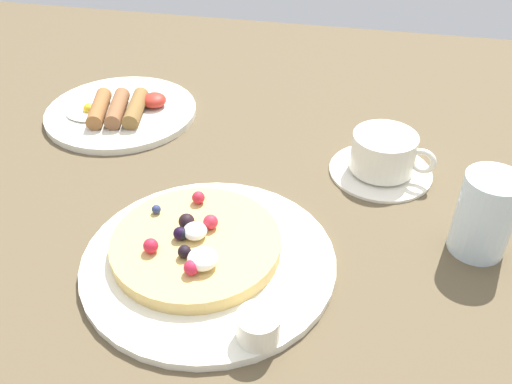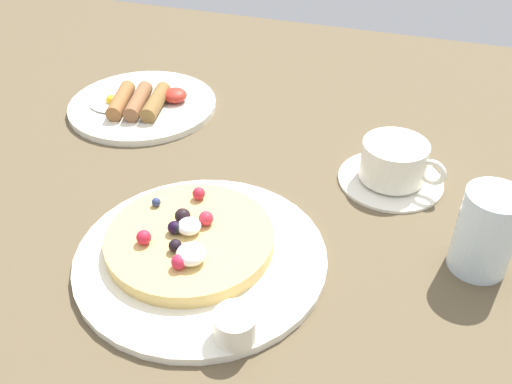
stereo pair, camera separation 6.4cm
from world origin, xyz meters
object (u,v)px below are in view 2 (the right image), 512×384
breakfast_plate (143,105)px  coffee_cup (395,160)px  syrup_ramekin (235,325)px  water_glass (486,232)px  pancake_plate (201,257)px  coffee_saucer (390,179)px

breakfast_plate → coffee_cup: size_ratio=2.13×
syrup_ramekin → water_glass: bearing=40.1°
pancake_plate → water_glass: 32.32cm
breakfast_plate → water_glass: water_glass is taller
pancake_plate → syrup_ramekin: syrup_ramekin is taller
breakfast_plate → coffee_cup: coffee_cup is taller
breakfast_plate → coffee_saucer: breakfast_plate is taller
syrup_ramekin → coffee_cup: size_ratio=0.38×
pancake_plate → breakfast_plate: (-23.87, 31.00, 0.04)cm
breakfast_plate → coffee_saucer: 43.56cm
pancake_plate → syrup_ramekin: (7.91, -9.81, 2.08)cm
pancake_plate → breakfast_plate: bearing=127.6°
coffee_saucer → syrup_ramekin: bearing=-108.6°
pancake_plate → breakfast_plate: 39.12cm
pancake_plate → coffee_saucer: bearing=50.4°
syrup_ramekin → water_glass: (22.69, 19.11, 2.58)cm
pancake_plate → coffee_cup: size_ratio=2.53×
coffee_cup → syrup_ramekin: bearing=-108.8°
pancake_plate → coffee_saucer: size_ratio=2.03×
pancake_plate → coffee_cup: bearing=50.2°
coffee_saucer → water_glass: bearing=-49.4°
coffee_saucer → coffee_cup: (0.13, -0.04, 3.20)cm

